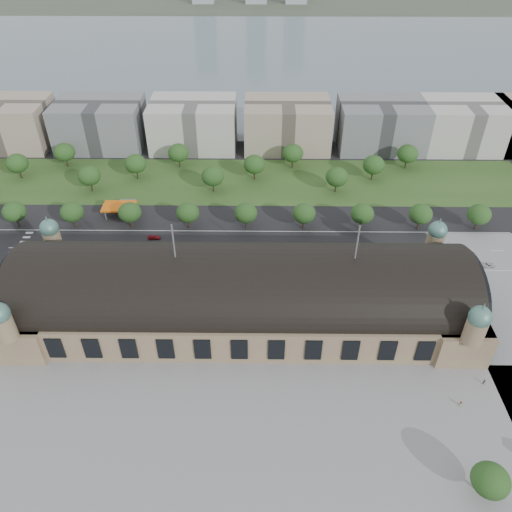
{
  "coord_description": "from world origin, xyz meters",
  "views": [
    {
      "loc": [
        5.93,
        -120.28,
        119.24
      ],
      "look_at": [
        4.57,
        15.62,
        14.0
      ],
      "focal_mm": 35.0,
      "sensor_mm": 36.0,
      "label": 1
    }
  ],
  "objects_px": {
    "traffic_car_2": "(130,248)",
    "parked_car_5": "(122,275)",
    "parked_car_4": "(137,268)",
    "traffic_car_5": "(344,248)",
    "bus_mid": "(267,256)",
    "bus_west": "(190,255)",
    "petrol_station": "(124,206)",
    "parked_car_1": "(88,268)",
    "traffic_car_3": "(154,237)",
    "parked_car_6": "(196,268)",
    "parked_car_3": "(135,275)",
    "parked_car_2": "(90,268)",
    "traffic_car_4": "(290,264)",
    "traffic_car_6": "(487,265)",
    "pedestrian_2": "(484,382)",
    "bus_east": "(325,264)",
    "pedestrian_0": "(461,404)",
    "parked_car_0": "(43,271)"
  },
  "relations": [
    {
      "from": "traffic_car_2",
      "to": "parked_car_5",
      "type": "height_order",
      "value": "traffic_car_2"
    },
    {
      "from": "traffic_car_2",
      "to": "parked_car_4",
      "type": "relative_size",
      "value": 1.32
    },
    {
      "from": "traffic_car_5",
      "to": "bus_mid",
      "type": "bearing_deg",
      "value": 105.04
    },
    {
      "from": "parked_car_4",
      "to": "bus_west",
      "type": "height_order",
      "value": "bus_west"
    },
    {
      "from": "petrol_station",
      "to": "parked_car_1",
      "type": "distance_m",
      "value": 40.66
    },
    {
      "from": "traffic_car_3",
      "to": "parked_car_6",
      "type": "height_order",
      "value": "parked_car_6"
    },
    {
      "from": "parked_car_3",
      "to": "parked_car_4",
      "type": "xyz_separation_m",
      "value": [
        0.32,
        3.89,
        -0.01
      ]
    },
    {
      "from": "parked_car_5",
      "to": "parked_car_6",
      "type": "relative_size",
      "value": 0.88
    },
    {
      "from": "parked_car_3",
      "to": "bus_mid",
      "type": "height_order",
      "value": "bus_mid"
    },
    {
      "from": "petrol_station",
      "to": "parked_car_2",
      "type": "distance_m",
      "value": 40.55
    },
    {
      "from": "traffic_car_4",
      "to": "parked_car_4",
      "type": "relative_size",
      "value": 1.18
    },
    {
      "from": "traffic_car_3",
      "to": "parked_car_1",
      "type": "bearing_deg",
      "value": 128.24
    },
    {
      "from": "parked_car_2",
      "to": "bus_mid",
      "type": "xyz_separation_m",
      "value": [
        66.5,
        7.0,
        0.8
      ]
    },
    {
      "from": "traffic_car_6",
      "to": "parked_car_3",
      "type": "relative_size",
      "value": 1.18
    },
    {
      "from": "parked_car_4",
      "to": "bus_west",
      "type": "bearing_deg",
      "value": 79.49
    },
    {
      "from": "parked_car_1",
      "to": "pedestrian_2",
      "type": "height_order",
      "value": "pedestrian_2"
    },
    {
      "from": "traffic_car_3",
      "to": "parked_car_2",
      "type": "xyz_separation_m",
      "value": [
        -20.69,
        -19.77,
        0.02
      ]
    },
    {
      "from": "parked_car_3",
      "to": "parked_car_6",
      "type": "bearing_deg",
      "value": 62.92
    },
    {
      "from": "traffic_car_2",
      "to": "bus_east",
      "type": "relative_size",
      "value": 0.46
    },
    {
      "from": "traffic_car_2",
      "to": "pedestrian_0",
      "type": "xyz_separation_m",
      "value": [
        107.94,
        -71.95,
        0.16
      ]
    },
    {
      "from": "traffic_car_6",
      "to": "parked_car_6",
      "type": "relative_size",
      "value": 0.9
    },
    {
      "from": "parked_car_0",
      "to": "pedestrian_2",
      "type": "relative_size",
      "value": 2.71
    },
    {
      "from": "parked_car_1",
      "to": "parked_car_3",
      "type": "height_order",
      "value": "parked_car_1"
    },
    {
      "from": "traffic_car_4",
      "to": "parked_car_4",
      "type": "xyz_separation_m",
      "value": [
        -57.58,
        -3.2,
        -0.15
      ]
    },
    {
      "from": "bus_mid",
      "to": "bus_east",
      "type": "bearing_deg",
      "value": -108.63
    },
    {
      "from": "parked_car_6",
      "to": "petrol_station",
      "type": "bearing_deg",
      "value": -177.68
    },
    {
      "from": "parked_car_2",
      "to": "pedestrian_2",
      "type": "distance_m",
      "value": 139.78
    },
    {
      "from": "parked_car_1",
      "to": "traffic_car_6",
      "type": "bearing_deg",
      "value": 53.96
    },
    {
      "from": "parked_car_6",
      "to": "pedestrian_2",
      "type": "xyz_separation_m",
      "value": [
        89.75,
        -51.96,
        0.13
      ]
    },
    {
      "from": "parked_car_0",
      "to": "parked_car_6",
      "type": "bearing_deg",
      "value": 67.17
    },
    {
      "from": "parked_car_3",
      "to": "bus_mid",
      "type": "xyz_separation_m",
      "value": [
        49.03,
        11.0,
        0.87
      ]
    },
    {
      "from": "parked_car_1",
      "to": "bus_mid",
      "type": "bearing_deg",
      "value": 58.69
    },
    {
      "from": "petrol_station",
      "to": "bus_west",
      "type": "xyz_separation_m",
      "value": [
        32.94,
        -33.28,
        -1.33
      ]
    },
    {
      "from": "bus_west",
      "to": "parked_car_2",
      "type": "bearing_deg",
      "value": 104.2
    },
    {
      "from": "parked_car_1",
      "to": "bus_east",
      "type": "distance_m",
      "value": 89.67
    },
    {
      "from": "petrol_station",
      "to": "traffic_car_3",
      "type": "distance_m",
      "value": 26.47
    },
    {
      "from": "petrol_station",
      "to": "parked_car_1",
      "type": "height_order",
      "value": "petrol_station"
    },
    {
      "from": "bus_west",
      "to": "bus_east",
      "type": "bearing_deg",
      "value": -92.03
    },
    {
      "from": "parked_car_1",
      "to": "parked_car_5",
      "type": "relative_size",
      "value": 1.15
    },
    {
      "from": "traffic_car_6",
      "to": "pedestrian_0",
      "type": "relative_size",
      "value": 2.61
    },
    {
      "from": "traffic_car_6",
      "to": "parked_car_4",
      "type": "relative_size",
      "value": 1.16
    },
    {
      "from": "parked_car_3",
      "to": "bus_east",
      "type": "bearing_deg",
      "value": 57.68
    },
    {
      "from": "pedestrian_2",
      "to": "traffic_car_6",
      "type": "bearing_deg",
      "value": -44.96
    },
    {
      "from": "parked_car_5",
      "to": "traffic_car_3",
      "type": "bearing_deg",
      "value": 137.78
    },
    {
      "from": "traffic_car_2",
      "to": "traffic_car_5",
      "type": "height_order",
      "value": "traffic_car_2"
    },
    {
      "from": "traffic_car_4",
      "to": "traffic_car_2",
      "type": "bearing_deg",
      "value": -90.84
    },
    {
      "from": "traffic_car_6",
      "to": "pedestrian_2",
      "type": "xyz_separation_m",
      "value": [
        -20.68,
        -55.13,
        0.23
      ]
    },
    {
      "from": "pedestrian_0",
      "to": "parked_car_6",
      "type": "bearing_deg",
      "value": 129.26
    },
    {
      "from": "parked_car_3",
      "to": "parked_car_4",
      "type": "relative_size",
      "value": 0.99
    },
    {
      "from": "traffic_car_2",
      "to": "bus_west",
      "type": "distance_m",
      "value": 25.07
    }
  ]
}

